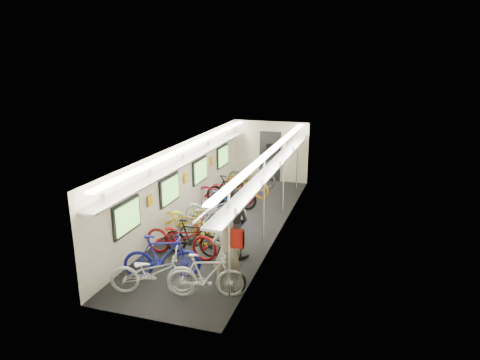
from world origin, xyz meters
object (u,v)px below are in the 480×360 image
Objects in this scene: bicycle_1 at (162,257)px; bicycle_0 at (153,272)px; passenger_near at (227,253)px; backpack at (238,239)px; passenger_mid at (233,222)px.

bicycle_0 is at bearing 170.22° from bicycle_1.
passenger_near is (1.54, -0.03, 0.32)m from bicycle_1.
bicycle_0 is 1.05× the size of bicycle_1.
bicycle_0 is at bearing -172.73° from backpack.
passenger_mid reaches higher than backpack.
bicycle_0 is 1.01× the size of passenger_mid.
passenger_near reaches higher than bicycle_0.
bicycle_1 is at bearing 167.15° from backpack.
bicycle_1 is at bearing -7.84° from bicycle_0.
bicycle_1 is 0.97× the size of passenger_mid.
bicycle_0 is 0.64m from bicycle_1.
bicycle_0 is 1.59m from passenger_near.
backpack is at bearing 121.76° from passenger_mid.
passenger_mid is 1.91m from backpack.
backpack is (1.72, 0.44, 0.80)m from bicycle_0.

